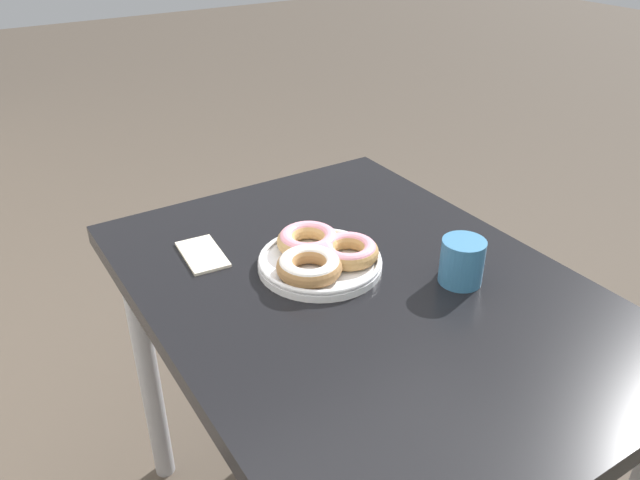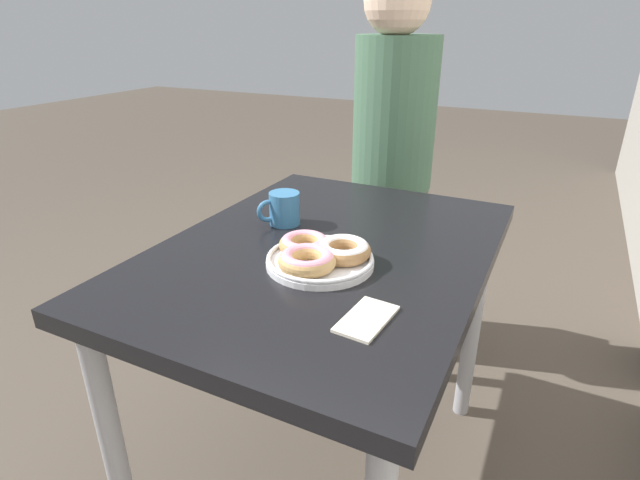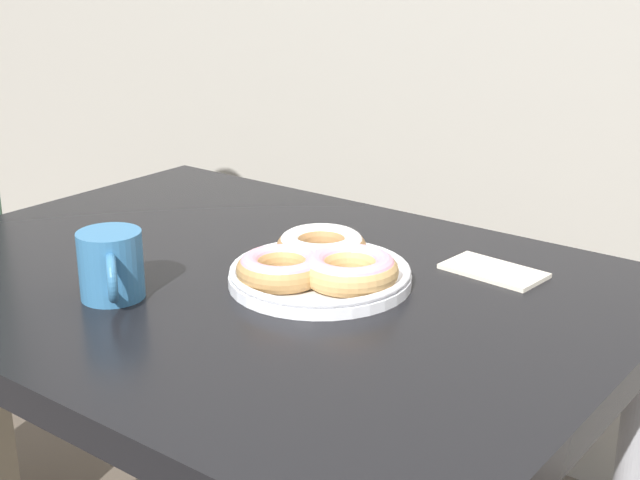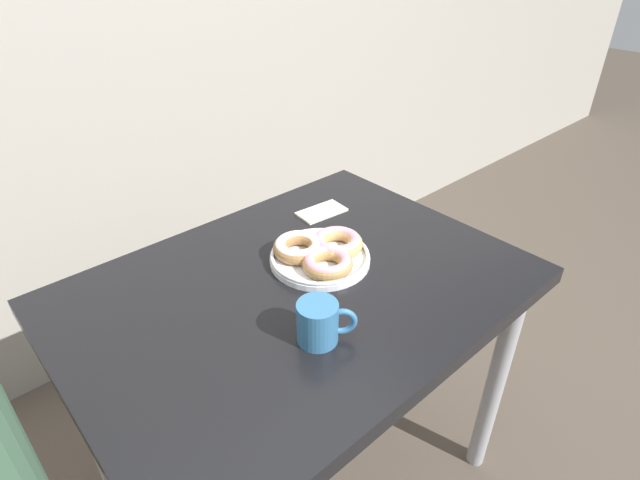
{
  "view_description": "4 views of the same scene",
  "coord_description": "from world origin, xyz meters",
  "px_view_note": "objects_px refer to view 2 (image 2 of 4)",
  "views": [
    {
      "loc": [
        -0.75,
        0.76,
        1.37
      ],
      "look_at": [
        0.09,
        0.23,
        0.8
      ],
      "focal_mm": 35.0,
      "sensor_mm": 36.0,
      "label": 1
    },
    {
      "loc": [
        0.97,
        0.66,
        1.23
      ],
      "look_at": [
        0.09,
        0.23,
        0.8
      ],
      "focal_mm": 28.0,
      "sensor_mm": 36.0,
      "label": 2
    },
    {
      "loc": [
        0.74,
        -0.62,
        1.16
      ],
      "look_at": [
        0.09,
        0.23,
        0.8
      ],
      "focal_mm": 50.0,
      "sensor_mm": 36.0,
      "label": 3
    },
    {
      "loc": [
        -0.55,
        -0.49,
        1.41
      ],
      "look_at": [
        0.09,
        0.23,
        0.8
      ],
      "focal_mm": 28.0,
      "sensor_mm": 36.0,
      "label": 4
    }
  ],
  "objects_px": {
    "donut_plate": "(319,254)",
    "person_figure": "(392,175)",
    "napkin": "(367,319)",
    "dining_table": "(325,280)",
    "coffee_mug": "(283,208)"
  },
  "relations": [
    {
      "from": "dining_table",
      "to": "napkin",
      "type": "distance_m",
      "value": 0.34
    },
    {
      "from": "donut_plate",
      "to": "coffee_mug",
      "type": "height_order",
      "value": "coffee_mug"
    },
    {
      "from": "donut_plate",
      "to": "napkin",
      "type": "bearing_deg",
      "value": 47.48
    },
    {
      "from": "dining_table",
      "to": "coffee_mug",
      "type": "bearing_deg",
      "value": -116.68
    },
    {
      "from": "donut_plate",
      "to": "coffee_mug",
      "type": "bearing_deg",
      "value": -132.44
    },
    {
      "from": "donut_plate",
      "to": "person_figure",
      "type": "relative_size",
      "value": 0.18
    },
    {
      "from": "donut_plate",
      "to": "coffee_mug",
      "type": "xyz_separation_m",
      "value": [
        -0.18,
        -0.19,
        0.02
      ]
    },
    {
      "from": "dining_table",
      "to": "donut_plate",
      "type": "xyz_separation_m",
      "value": [
        0.09,
        0.03,
        0.12
      ]
    },
    {
      "from": "donut_plate",
      "to": "person_figure",
      "type": "distance_m",
      "value": 0.83
    },
    {
      "from": "coffee_mug",
      "to": "napkin",
      "type": "xyz_separation_m",
      "value": [
        0.33,
        0.37,
        -0.04
      ]
    },
    {
      "from": "person_figure",
      "to": "napkin",
      "type": "bearing_deg",
      "value": 16.2
    },
    {
      "from": "donut_plate",
      "to": "napkin",
      "type": "height_order",
      "value": "donut_plate"
    },
    {
      "from": "person_figure",
      "to": "napkin",
      "type": "relative_size",
      "value": 10.03
    },
    {
      "from": "dining_table",
      "to": "donut_plate",
      "type": "distance_m",
      "value": 0.15
    },
    {
      "from": "person_figure",
      "to": "napkin",
      "type": "distance_m",
      "value": 1.02
    }
  ]
}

